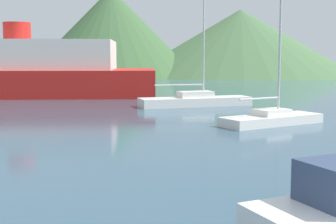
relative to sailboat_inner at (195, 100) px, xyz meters
The scene contains 5 objects.
sailboat_inner is the anchor object (origin of this frame).
sailboat_middle 9.74m from the sailboat_inner, 85.41° to the right, with size 5.92×3.18×8.59m.
ferry_distant 18.32m from the sailboat_inner, 132.41° to the left, with size 26.12×14.89×6.52m.
hill_central 55.14m from the sailboat_inner, 87.22° to the left, with size 31.33×31.33×15.84m.
hill_east 59.30m from the sailboat_inner, 62.66° to the left, with size 43.23×43.23×12.54m.
Camera 1 is at (-4.23, -4.14, 3.40)m, focal length 50.00 mm.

